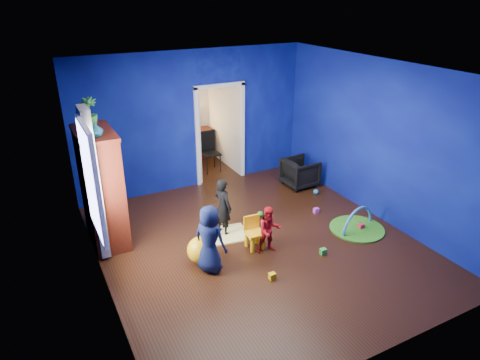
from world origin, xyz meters
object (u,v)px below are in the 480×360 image
crt_tv (104,185)px  toddler_red (269,230)px  child_navy (210,239)px  tv_armoire (102,188)px  play_mat (357,229)px  folding_chair (211,153)px  study_desk (195,144)px  kid_chair (255,235)px  child_black (223,207)px  armchair (300,172)px  hopper_ball (201,250)px  vase (96,130)px

crt_tv → toddler_red: bearing=-35.5°
child_navy → tv_armoire: size_ratio=0.55×
child_navy → play_mat: bearing=-125.5°
play_mat → folding_chair: bearing=108.4°
crt_tv → study_desk: 4.09m
kid_chair → folding_chair: 3.45m
child_black → kid_chair: child_black is taller
child_navy → tv_armoire: tv_armoire is taller
child_navy → study_desk: size_ratio=1.24×
kid_chair → armchair: bearing=43.3°
armchair → toddler_red: 2.73m
toddler_red → study_desk: size_ratio=0.92×
folding_chair → crt_tv: bearing=-144.5°
armchair → study_desk: study_desk is taller
child_black → folding_chair: size_ratio=1.13×
armchair → child_black: bearing=112.2°
study_desk → child_black: bearing=-104.7°
tv_armoire → folding_chair: tv_armoire is taller
play_mat → tv_armoire: bearing=156.9°
child_navy → hopper_ball: (-0.05, 0.25, -0.32)m
child_navy → toddler_red: size_ratio=1.34×
child_black → vase: bearing=60.1°
child_black → study_desk: (0.96, 3.66, -0.15)m
child_navy → crt_tv: 2.05m
kid_chair → child_black: bearing=115.7°
play_mat → vase: bearing=160.6°
child_navy → folding_chair: size_ratio=1.18×
child_navy → toddler_red: (1.06, 0.02, -0.14)m
play_mat → study_desk: study_desk is taller
toddler_red → play_mat: bearing=9.9°
kid_chair → toddler_red: bearing=-49.2°
study_desk → play_mat: bearing=-75.2°
kid_chair → folding_chair: size_ratio=0.54×
child_navy → folding_chair: bearing=-57.2°
tv_armoire → kid_chair: bearing=-33.3°
crt_tv → play_mat: bearing=-23.3°
armchair → crt_tv: size_ratio=0.97×
armchair → play_mat: 2.08m
play_mat → toddler_red: bearing=175.7°
tv_armoire → play_mat: 4.50m
child_navy → study_desk: child_navy is taller
vase → hopper_ball: vase is taller
vase → folding_chair: vase is taller
study_desk → toddler_red: bearing=-96.8°
child_black → study_desk: bearing=-31.7°
kid_chair → study_desk: study_desk is taller
child_black → vase: vase is taller
tv_armoire → crt_tv: tv_armoire is taller
tv_armoire → child_black: bearing=-21.3°
armchair → tv_armoire: bearing=92.6°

